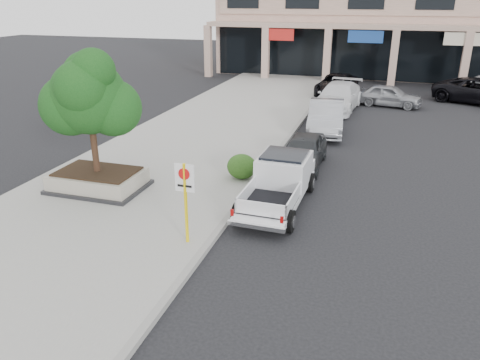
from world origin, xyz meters
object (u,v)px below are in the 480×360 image
Objects in this scene: pickup_truck at (277,184)px; curb_car_b at (326,117)px; planter_tree at (95,96)px; curb_car_c at (338,97)px; planter at (98,180)px; lot_car_a at (389,95)px; no_parking_sign at (185,193)px; curb_car_a at (304,151)px; curb_car_d at (337,85)px.

curb_car_b is at bearing 89.51° from pickup_truck.
curb_car_b reaches higher than pickup_truck.
planter_tree is 0.83× the size of curb_car_b.
curb_car_c reaches higher than pickup_truck.
planter is 12.19m from curb_car_b.
curb_car_c is at bearing 135.05° from lot_car_a.
no_parking_sign is at bearing 176.26° from lot_car_a.
curb_car_b is at bearing 167.98° from lot_car_a.
curb_car_c is (6.62, 15.46, 0.33)m from planter.
lot_car_a is (2.95, 2.04, -0.13)m from curb_car_c.
planter is at bearing -143.24° from curb_car_a.
pickup_truck is 14.71m from curb_car_c.
no_parking_sign reaches higher than curb_car_b.
planter_tree is at bearing 48.97° from planter.
curb_car_b is 1.22× the size of lot_car_a.
pickup_truck reaches higher than curb_car_d.
curb_car_d is at bearing 92.11° from pickup_truck.
no_parking_sign reaches higher than planter.
planter_tree is 8.30m from curb_car_a.
curb_car_a is 13.05m from lot_car_a.
planter is 0.58× the size of curb_car_c.
curb_car_b is 9.83m from curb_car_d.
lot_car_a is (5.05, 20.10, -0.96)m from no_parking_sign.
planter_tree reaches higher than pickup_truck.
planter is 20.96m from curb_car_d.
curb_car_a is (1.91, 7.43, -0.97)m from no_parking_sign.
curb_car_b is 5.20m from curb_car_c.
planter is 0.80× the size of planter_tree.
curb_car_d is at bearing 86.19° from no_parking_sign.
planter is 1.39× the size of no_parking_sign.
planter is 19.94m from lot_car_a.
planter_tree is 20.94m from curb_car_d.
planter_tree is 0.72× the size of curb_car_c.
pickup_truck is 19.32m from curb_car_d.
curb_car_c is (2.11, 18.07, -0.83)m from no_parking_sign.
planter_tree is at bearing -143.55° from curb_car_a.
curb_car_c is (0.04, 5.20, 0.01)m from curb_car_b.
lot_car_a is at bearing 61.34° from planter.
no_parking_sign is 7.74m from curb_car_a.
curb_car_b is at bearing -82.95° from curb_car_d.
lot_car_a is at bearing 75.89° from no_parking_sign.
curb_car_d is at bearing 64.38° from lot_car_a.
curb_car_a reaches higher than planter.
curb_car_c is at bearing 67.04° from planter_tree.
curb_car_c is at bearing 66.83° from planter.
planter is at bearing -102.90° from curb_car_d.
curb_car_d is 1.31× the size of lot_car_a.
planter is 0.66× the size of curb_car_b.
pickup_truck is 9.51m from curb_car_b.
curb_car_b is at bearing 57.32° from planter.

